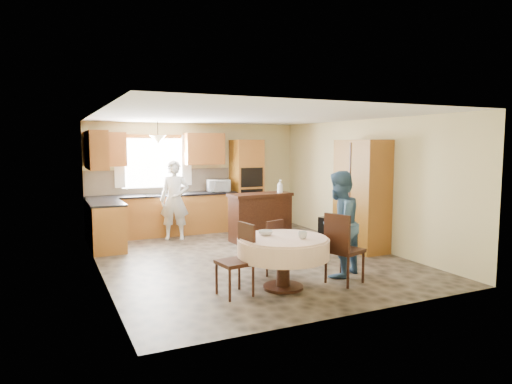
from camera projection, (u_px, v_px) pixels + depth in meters
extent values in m
cube|color=brown|center=(249.00, 258.00, 8.12)|extent=(5.00, 6.00, 0.01)
cube|color=white|center=(248.00, 116.00, 7.85)|extent=(5.00, 6.00, 0.01)
cube|color=#D2C487|center=(196.00, 177.00, 10.69)|extent=(5.00, 0.02, 2.50)
cube|color=#D2C487|center=(354.00, 211.00, 5.28)|extent=(5.00, 0.02, 2.50)
cube|color=#D2C487|center=(99.00, 195.00, 6.93)|extent=(0.02, 6.00, 2.50)
cube|color=#D2C487|center=(363.00, 183.00, 9.04)|extent=(0.02, 6.00, 2.50)
cube|color=white|center=(154.00, 163.00, 10.21)|extent=(1.40, 0.03, 1.10)
cube|color=white|center=(119.00, 161.00, 9.85)|extent=(0.22, 0.02, 1.15)
cube|color=white|center=(187.00, 160.00, 10.48)|extent=(0.22, 0.02, 1.15)
cube|color=#B46530|center=(164.00, 215.00, 10.15)|extent=(3.30, 0.60, 0.88)
cube|color=black|center=(164.00, 195.00, 10.10)|extent=(3.30, 0.64, 0.04)
cube|color=#B46530|center=(106.00, 227.00, 8.77)|extent=(0.60, 1.20, 0.88)
cube|color=black|center=(105.00, 203.00, 8.72)|extent=(0.64, 1.20, 0.04)
cube|color=tan|center=(161.00, 181.00, 10.33)|extent=(3.30, 0.02, 0.55)
cube|color=#B4682D|center=(105.00, 149.00, 9.61)|extent=(0.85, 0.33, 0.72)
cube|color=#B4682D|center=(204.00, 149.00, 10.53)|extent=(0.90, 0.33, 0.72)
cube|color=#B4682D|center=(96.00, 150.00, 8.56)|extent=(0.33, 1.20, 0.72)
cube|color=#B46530|center=(247.00, 184.00, 10.91)|extent=(0.66, 0.62, 2.12)
cube|color=black|center=(252.00, 177.00, 10.61)|extent=(0.56, 0.01, 0.45)
cube|color=black|center=(252.00, 199.00, 10.66)|extent=(0.56, 0.01, 0.45)
cone|color=beige|center=(158.00, 139.00, 9.73)|extent=(0.36, 0.36, 0.18)
cube|color=#3C1D10|center=(260.00, 219.00, 9.54)|extent=(1.35, 0.63, 0.94)
cube|color=black|center=(330.00, 230.00, 9.31)|extent=(0.44, 0.34, 0.54)
cube|color=#B46530|center=(362.00, 195.00, 8.66)|extent=(0.55, 1.10, 2.10)
cylinder|color=#3C1D10|center=(283.00, 265.00, 6.38)|extent=(0.19, 0.19, 0.67)
cylinder|color=#3C1D10|center=(283.00, 287.00, 6.41)|extent=(0.57, 0.57, 0.04)
cylinder|color=#F1E0C5|center=(283.00, 239.00, 6.34)|extent=(1.22, 1.22, 0.05)
cylinder|color=#F1E0C5|center=(283.00, 248.00, 6.35)|extent=(1.28, 1.28, 0.26)
cube|color=#3C1D10|center=(235.00, 263.00, 6.07)|extent=(0.47, 0.47, 0.05)
cube|color=#3C1D10|center=(247.00, 241.00, 6.15)|extent=(0.10, 0.40, 0.50)
cylinder|color=#3C1D10|center=(227.00, 285.00, 5.86)|extent=(0.04, 0.04, 0.43)
cylinder|color=#3C1D10|center=(252.00, 282.00, 6.01)|extent=(0.04, 0.04, 0.43)
cylinder|color=#3C1D10|center=(217.00, 278.00, 6.18)|extent=(0.04, 0.04, 0.43)
cylinder|color=#3C1D10|center=(242.00, 275.00, 6.33)|extent=(0.04, 0.04, 0.43)
cube|color=#3C1D10|center=(267.00, 248.00, 7.16)|extent=(0.47, 0.47, 0.04)
cube|color=#3C1D10|center=(275.00, 235.00, 7.01)|extent=(0.35, 0.14, 0.44)
cylinder|color=#3C1D10|center=(262.00, 264.00, 6.97)|extent=(0.03, 0.03, 0.38)
cylinder|color=#3C1D10|center=(281.00, 262.00, 7.11)|extent=(0.03, 0.03, 0.38)
cylinder|color=#3C1D10|center=(254.00, 260.00, 7.26)|extent=(0.03, 0.03, 0.38)
cylinder|color=#3C1D10|center=(272.00, 257.00, 7.39)|extent=(0.03, 0.03, 0.38)
cube|color=#3C1D10|center=(345.00, 250.00, 6.62)|extent=(0.57, 0.57, 0.05)
cube|color=#3C1D10|center=(337.00, 233.00, 6.45)|extent=(0.18, 0.42, 0.53)
cylinder|color=#3C1D10|center=(341.00, 272.00, 6.39)|extent=(0.04, 0.04, 0.46)
cylinder|color=#3C1D10|center=(363.00, 269.00, 6.55)|extent=(0.04, 0.04, 0.46)
cylinder|color=#3C1D10|center=(326.00, 266.00, 6.74)|extent=(0.04, 0.04, 0.46)
cylinder|color=#3C1D10|center=(347.00, 263.00, 6.90)|extent=(0.04, 0.04, 0.46)
cube|color=#E9BE44|center=(352.00, 158.00, 9.27)|extent=(0.05, 0.58, 0.48)
cube|color=silver|center=(351.00, 158.00, 9.26)|extent=(0.01, 0.48, 0.38)
imported|color=silver|center=(218.00, 186.00, 10.57)|extent=(0.54, 0.40, 0.28)
imported|color=silver|center=(175.00, 200.00, 9.65)|extent=(0.72, 0.61, 1.68)
imported|color=#3D5F85|center=(339.00, 224.00, 6.94)|extent=(0.98, 0.91, 1.62)
imported|color=#B2B2B2|center=(243.00, 196.00, 9.32)|extent=(0.28, 0.28, 0.05)
imported|color=silver|center=(280.00, 187.00, 9.67)|extent=(0.14, 0.14, 0.33)
imported|color=#B2B2B2|center=(303.00, 235.00, 6.24)|extent=(0.16, 0.16, 0.10)
imported|color=#B2B2B2|center=(265.00, 233.00, 6.49)|extent=(0.22, 0.22, 0.06)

